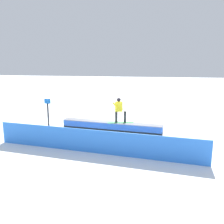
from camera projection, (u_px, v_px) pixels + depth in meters
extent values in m
plane|color=white|center=(111.00, 132.00, 13.69)|extent=(120.00, 120.00, 0.00)
cube|color=blue|center=(111.00, 127.00, 13.63)|extent=(5.94, 0.99, 0.55)
cube|color=black|center=(111.00, 129.00, 13.66)|extent=(5.95, 1.00, 0.13)
cube|color=gray|center=(111.00, 122.00, 13.57)|extent=(5.94, 1.05, 0.04)
cube|color=green|center=(121.00, 122.00, 13.40)|extent=(1.50, 0.71, 0.01)
cylinder|color=black|center=(116.00, 117.00, 13.31)|extent=(0.18, 0.18, 0.64)
cylinder|color=black|center=(125.00, 117.00, 13.36)|extent=(0.18, 0.18, 0.64)
cube|color=yellow|center=(119.00, 107.00, 13.20)|extent=(0.45, 0.35, 0.57)
sphere|color=black|center=(119.00, 100.00, 13.13)|extent=(0.22, 0.22, 0.22)
cylinder|color=yellow|center=(116.00, 107.00, 13.02)|extent=(0.38, 0.20, 0.51)
cylinder|color=yellow|center=(120.00, 106.00, 13.37)|extent=(0.36, 0.19, 0.52)
cube|color=#317BED|center=(94.00, 141.00, 10.33)|extent=(9.69, 0.82, 1.06)
cylinder|color=#262628|center=(48.00, 115.00, 14.60)|extent=(0.10, 0.10, 1.49)
cube|color=blue|center=(47.00, 101.00, 14.42)|extent=(0.40, 0.04, 0.30)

